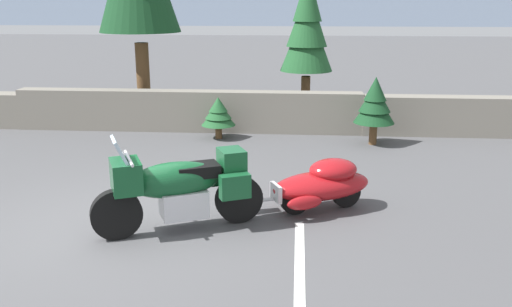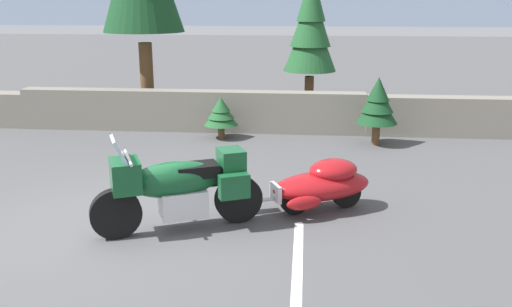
% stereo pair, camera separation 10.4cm
% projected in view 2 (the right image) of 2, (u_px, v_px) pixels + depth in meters
% --- Properties ---
extents(ground_plane, '(80.00, 80.00, 0.00)m').
position_uv_depth(ground_plane, '(109.00, 226.00, 7.54)').
color(ground_plane, '#4C4C4F').
extents(stone_guard_wall, '(24.00, 0.61, 0.94)m').
position_uv_depth(stone_guard_wall, '(188.00, 112.00, 12.89)').
color(stone_guard_wall, slate).
rests_on(stone_guard_wall, ground).
extents(touring_motorcycle, '(2.16, 1.29, 1.33)m').
position_uv_depth(touring_motorcycle, '(178.00, 185.00, 7.26)').
color(touring_motorcycle, black).
rests_on(touring_motorcycle, ground).
extents(car_shaped_trailer, '(2.16, 1.25, 0.76)m').
position_uv_depth(car_shaped_trailer, '(322.00, 184.00, 7.98)').
color(car_shaped_trailer, black).
rests_on(car_shaped_trailer, ground).
extents(pine_tree_secondary, '(1.32, 1.32, 3.71)m').
position_uv_depth(pine_tree_secondary, '(311.00, 26.00, 13.78)').
color(pine_tree_secondary, brown).
rests_on(pine_tree_secondary, ground).
extents(pine_sapling_near, '(0.75, 0.75, 0.92)m').
position_uv_depth(pine_sapling_near, '(221.00, 113.00, 12.10)').
color(pine_sapling_near, brown).
rests_on(pine_sapling_near, ground).
extents(pine_sapling_farther, '(0.86, 0.86, 1.44)m').
position_uv_depth(pine_sapling_farther, '(378.00, 103.00, 11.47)').
color(pine_sapling_farther, brown).
rests_on(pine_sapling_farther, ground).
extents(parking_stripe_marker, '(0.12, 3.60, 0.01)m').
position_uv_depth(parking_stripe_marker, '(297.00, 290.00, 5.88)').
color(parking_stripe_marker, silver).
rests_on(parking_stripe_marker, ground).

